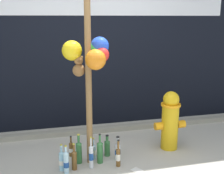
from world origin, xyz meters
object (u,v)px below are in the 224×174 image
Objects in this scene: bottle_9 at (93,151)px; bottle_8 at (118,156)px; bottle_1 at (74,159)px; fire_hydrant at (170,120)px; bottle_10 at (118,150)px; bottle_3 at (100,151)px; bottle_4 at (62,160)px; bottle_7 at (79,152)px; memorial_post at (89,42)px; bottle_0 at (66,162)px; bottle_5 at (71,149)px; bottle_2 at (91,156)px; bottle_6 at (107,147)px.

bottle_8 is at bearing -44.65° from bottle_9.
bottle_8 reaches higher than bottle_1.
fire_hydrant is at bearing 11.62° from bottle_1.
bottle_3 is at bearing -169.69° from bottle_10.
bottle_7 is at bearing 30.57° from bottle_4.
memorial_post reaches higher than bottle_4.
bottle_1 is 0.87× the size of bottle_3.
bottle_1 is 0.87× the size of bottle_7.
bottle_7 is at bearing 167.49° from bottle_3.
bottle_5 is (0.10, 0.43, -0.04)m from bottle_0.
memorial_post is 6.76× the size of bottle_3.
bottle_0 is 0.44m from bottle_5.
bottle_10 is (0.32, -0.08, 0.01)m from bottle_9.
bottle_5 is 0.97× the size of bottle_9.
fire_hydrant is 1.25m from bottle_2.
bottle_6 is (0.48, -0.10, 0.02)m from bottle_5.
bottle_2 is (0.31, 0.05, 0.02)m from bottle_0.
fire_hydrant is at bearing 10.40° from bottle_3.
fire_hydrant is at bearing 3.49° from bottle_9.
bottle_4 is 1.15× the size of bottle_6.
bottle_2 is 1.20× the size of bottle_4.
bottle_3 is (0.45, 0.16, 0.01)m from bottle_0.
bottle_10 is (0.51, -0.01, -0.04)m from bottle_7.
bottle_3 is at bearing 8.85° from bottle_4.
bottle_2 is at bearing -165.99° from fire_hydrant.
bottle_7 reaches higher than bottle_8.
memorial_post is 8.99× the size of bottle_6.
bottle_8 is (0.34, -0.04, -0.02)m from bottle_2.
bottle_8 is (-0.85, -0.34, -0.29)m from fire_hydrant.
bottle_1 is (0.10, 0.06, -0.01)m from bottle_0.
bottle_1 reaches higher than bottle_5.
bottle_4 is 0.27m from bottle_7.
bottle_4 reaches higher than bottle_9.
bottle_7 is 1.34× the size of bottle_9.
bottle_8 reaches higher than bottle_10.
bottle_4 is at bearing -158.48° from bottle_6.
memorial_post is 1.62m from fire_hydrant.
bottle_5 is (-0.21, 0.38, -0.05)m from bottle_2.
bottle_3 is 1.38× the size of bottle_5.
memorial_post is 7.44× the size of bottle_0.
bottle_3 reaches higher than bottle_6.
memorial_post is 1.41m from bottle_7.
bottle_2 is at bearing -134.23° from bottle_6.
bottle_3 is (0.34, 0.09, 0.02)m from bottle_1.
bottle_0 is at bearing -59.23° from bottle_4.
bottle_6 reaches higher than bottle_5.
bottle_2 is at bearing -158.82° from bottle_10.
bottle_3 is at bearing 145.37° from bottle_8.
bottle_1 is 0.35m from bottle_9.
fire_hydrant reaches higher than bottle_5.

